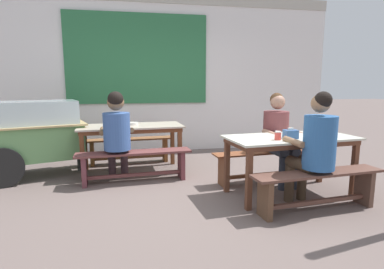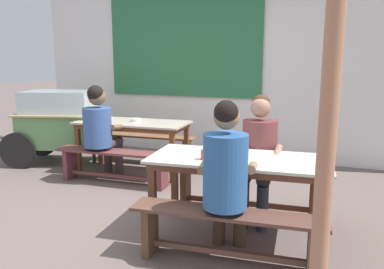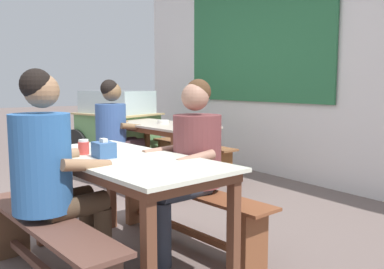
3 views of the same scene
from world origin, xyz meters
name	(u,v)px [view 3 (image 3 of 3)]	position (x,y,z in m)	size (l,w,h in m)	color
ground_plane	(96,214)	(0.00, 0.00, 0.00)	(40.00, 40.00, 0.00)	#6A5A56
backdrop_wall	(290,53)	(-0.03, 2.64, 1.61)	(6.67, 0.23, 3.08)	white
dining_table_far	(159,130)	(-0.78, 1.15, 0.65)	(1.61, 0.80, 0.73)	#C2B29F
dining_table_near	(124,169)	(1.13, -0.25, 0.66)	(1.63, 0.88, 0.73)	silver
bench_far_back	(192,154)	(-0.82, 1.69, 0.29)	(1.49, 0.35, 0.44)	brown
bench_far_front	(121,163)	(-0.74, 0.62, 0.30)	(1.60, 0.40, 0.44)	brown
bench_near_back	(186,208)	(1.08, 0.28, 0.28)	(1.58, 0.41, 0.44)	brown
bench_near_front	(46,242)	(1.19, -0.78, 0.29)	(1.53, 0.42, 0.44)	brown
food_cart	(116,121)	(-2.11, 1.19, 0.66)	(1.71, 1.21, 1.12)	#64995B
person_right_near_table	(190,156)	(1.20, 0.23, 0.70)	(0.48, 0.61, 1.24)	#2F3645
person_left_back_turned	(115,125)	(-0.97, 0.66, 0.73)	(0.48, 0.60, 1.27)	#443035
person_near_front	(52,167)	(1.16, -0.72, 0.72)	(0.49, 0.57, 1.29)	#463526
tissue_box	(104,150)	(1.07, -0.36, 0.78)	(0.15, 0.12, 0.12)	#385F95
condiment_jar	(84,147)	(0.88, -0.42, 0.78)	(0.07, 0.07, 0.10)	#DE453C
soup_bowl	(163,122)	(-0.74, 1.19, 0.75)	(0.15, 0.15, 0.04)	silver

